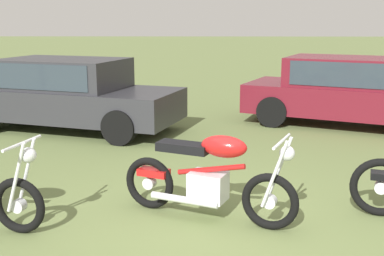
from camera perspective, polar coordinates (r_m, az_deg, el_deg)
name	(u,v)px	position (r m, az deg, el deg)	size (l,w,h in m)	color
ground_plane	(215,233)	(5.25, 2.67, -12.15)	(120.00, 120.00, 0.00)	olive
motorcycle_red	(209,177)	(5.42, 1.95, -5.76)	(1.95, 1.08, 1.02)	black
car_charcoal	(68,91)	(10.12, -14.36, 4.27)	(4.69, 2.97, 1.43)	#2D2D33
car_burgundy	(352,88)	(10.69, 18.20, 4.46)	(4.75, 3.43, 1.43)	maroon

